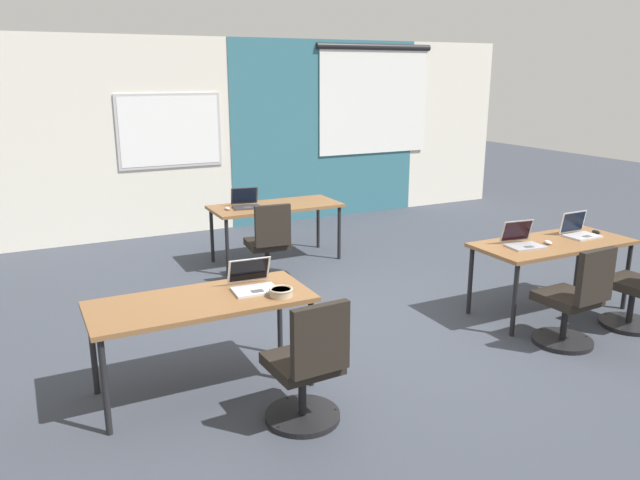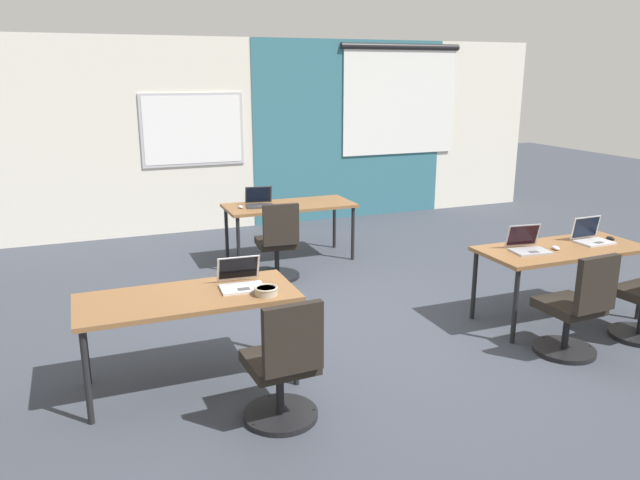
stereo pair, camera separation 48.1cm
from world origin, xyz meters
The scene contains 16 objects.
ground_plane centered at (0.00, 0.00, 0.00)m, with size 24.00×24.00×0.00m.
back_wall_assembly centered at (0.06, 4.19, 1.41)m, with size 10.00×0.27×2.80m.
desk_near_left centered at (-1.75, -0.60, 0.66)m, with size 1.60×0.70×0.72m.
desk_near_right centered at (1.75, -0.60, 0.66)m, with size 1.60×0.70×0.72m.
desk_far_center centered at (0.00, 2.20, 0.66)m, with size 1.60×0.70×0.72m.
laptop_near_right_inner centered at (1.37, -0.58, 0.77)m, with size 0.36×0.33×0.23m.
mouse_near_right_inner centered at (1.64, -0.64, 0.74)m, with size 0.08×0.11×0.03m.
chair_near_right_inner centered at (1.31, -1.28, 0.38)m, with size 0.52×0.55×0.92m.
laptop_near_right_end centered at (2.15, -0.55, 0.77)m, with size 0.33×0.27×0.24m.
mouse_near_right_end centered at (2.38, -0.57, 0.74)m, with size 0.06×0.10×0.03m.
laptop_far_left centered at (-0.37, 2.24, 0.77)m, with size 0.37×0.35×0.23m.
mouse_far_left centered at (-0.63, 2.19, 0.74)m, with size 0.06×0.10×0.03m.
chair_far_left centered at (-0.38, 1.51, 0.38)m, with size 0.52×0.56×0.92m.
laptop_near_left_inner centered at (-1.33, -0.56, 0.77)m, with size 0.35×0.34×0.22m.
chair_near_left_inner centered at (-1.27, -1.37, 0.38)m, with size 0.52×0.55×0.92m.
snack_bowl centered at (-1.21, -0.80, 0.76)m, with size 0.18×0.18×0.06m.
Camera 2 is at (-2.41, -4.92, 2.31)m, focal length 34.48 mm.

